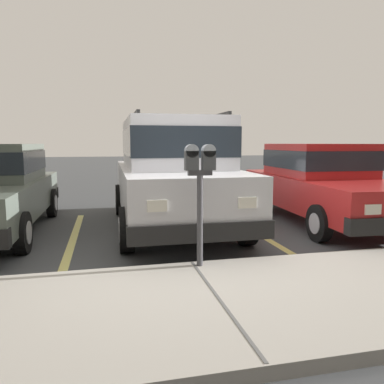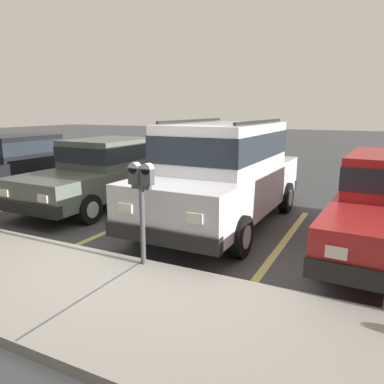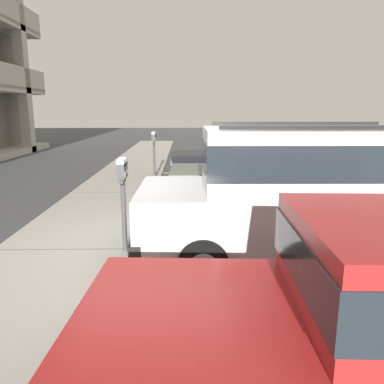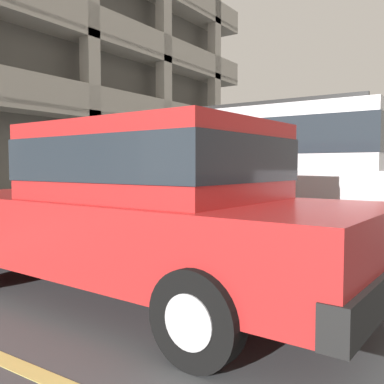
{
  "view_description": "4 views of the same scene",
  "coord_description": "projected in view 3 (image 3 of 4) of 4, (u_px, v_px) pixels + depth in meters",
  "views": [
    {
      "loc": [
        0.99,
        4.49,
        1.56
      ],
      "look_at": [
        -0.17,
        -0.51,
        0.88
      ],
      "focal_mm": 35.0,
      "sensor_mm": 36.0,
      "label": 1
    },
    {
      "loc": [
        -2.85,
        4.41,
        2.22
      ],
      "look_at": [
        -0.18,
        -0.93,
        0.91
      ],
      "focal_mm": 35.0,
      "sensor_mm": 36.0,
      "label": 2
    },
    {
      "loc": [
        -5.45,
        -0.56,
        2.23
      ],
      "look_at": [
        0.06,
        -0.67,
        1.01
      ],
      "focal_mm": 35.0,
      "sensor_mm": 36.0,
      "label": 3
    },
    {
      "loc": [
        -6.09,
        -4.66,
        1.18
      ],
      "look_at": [
        0.15,
        -0.48,
        0.73
      ],
      "focal_mm": 40.0,
      "sensor_mm": 36.0,
      "label": 4
    }
  ],
  "objects": [
    {
      "name": "sidewalk",
      "position": [
        64.0,
        253.0,
        5.76
      ],
      "size": [
        40.0,
        2.2,
        0.12
      ],
      "color": "#ADA89E",
      "rests_on": "ground_plane"
    },
    {
      "name": "parking_meter_near",
      "position": [
        123.0,
        182.0,
        5.47
      ],
      "size": [
        0.35,
        0.12,
        1.42
      ],
      "color": "#47474C",
      "rests_on": "sidewalk"
    },
    {
      "name": "blue_coupe",
      "position": [
        246.0,
        155.0,
        11.65
      ],
      "size": [
        1.85,
        4.48,
        1.54
      ],
      "rotation": [
        0.0,
        0.0,
        -0.0
      ],
      "color": "black",
      "rests_on": "ground_plane"
    },
    {
      "name": "parking_stall_lines",
      "position": [
        228.0,
        225.0,
        7.32
      ],
      "size": [
        12.44,
        4.8,
        0.01
      ],
      "color": "#DBD16B",
      "rests_on": "ground_plane"
    },
    {
      "name": "ground_plane",
      "position": [
        149.0,
        259.0,
        5.8
      ],
      "size": [
        80.0,
        80.0,
        0.1
      ],
      "color": "#444749"
    },
    {
      "name": "parking_meter_far",
      "position": [
        154.0,
        144.0,
        11.48
      ],
      "size": [
        0.35,
        0.12,
        1.44
      ],
      "color": "#47474C",
      "rests_on": "sidewalk"
    },
    {
      "name": "dark_hatchback",
      "position": [
        271.0,
        172.0,
        8.57
      ],
      "size": [
        1.88,
        4.5,
        1.54
      ],
      "rotation": [
        0.0,
        0.0,
        -0.01
      ],
      "color": "#5B665B",
      "rests_on": "ground_plane"
    },
    {
      "name": "silver_suv",
      "position": [
        303.0,
        190.0,
        5.41
      ],
      "size": [
        2.06,
        4.8,
        2.03
      ],
      "rotation": [
        0.0,
        0.0,
        -0.01
      ],
      "color": "silver",
      "rests_on": "ground_plane"
    }
  ]
}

